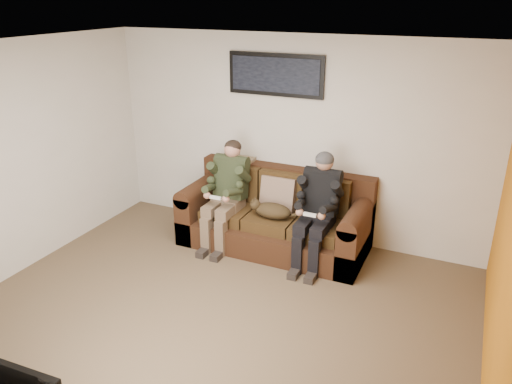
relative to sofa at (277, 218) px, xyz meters
The scene contains 13 objects.
floor 1.87m from the sofa, 89.09° to the right, with size 5.00×5.00×0.00m, color brown.
ceiling 2.89m from the sofa, 89.09° to the right, with size 5.00×5.00×0.00m, color silver.
wall_back 1.03m from the sofa, 86.02° to the left, with size 5.00×5.00×0.00m, color beige.
wall_left 3.22m from the sofa, 143.43° to the right, with size 4.50×4.50×0.00m, color beige.
wall_right 3.26m from the sofa, 35.94° to the right, with size 4.50×4.50×0.00m, color beige.
accent_wall_right 3.25m from the sofa, 36.05° to the right, with size 4.50×4.50×0.00m, color #C06D13.
sofa is the anchor object (origin of this frame).
throw_pillow 0.32m from the sofa, 90.00° to the left, with size 0.45×0.13×0.42m, color #846856.
throw_blanket 0.97m from the sofa, 157.52° to the left, with size 0.48×0.23×0.08m, color tan.
person_left 0.74m from the sofa, 161.97° to the right, with size 0.51×0.87×1.32m.
person_right 0.75m from the sofa, 17.99° to the right, with size 0.51×0.86×1.33m.
cat 0.31m from the sofa, 84.56° to the right, with size 0.66×0.26×0.24m.
framed_poster 1.79m from the sofa, 117.60° to the left, with size 1.25×0.05×0.52m.
Camera 1 is at (2.13, -3.54, 3.04)m, focal length 35.00 mm.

